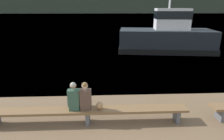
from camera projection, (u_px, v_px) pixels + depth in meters
name	position (u px, v px, depth m)	size (l,w,h in m)	color
water_surface	(103.00, 13.00, 122.87)	(240.00, 240.00, 0.00)	#386084
far_shoreline	(103.00, 5.00, 127.93)	(600.00, 12.00, 9.70)	#384233
bench_main	(88.00, 112.00, 6.37)	(6.42, 0.49, 0.50)	brown
person_left	(74.00, 98.00, 6.21)	(0.37, 0.39, 0.93)	#2D4C3D
person_right	(85.00, 98.00, 6.22)	(0.37, 0.39, 0.93)	#4C382D
shopping_bag	(100.00, 106.00, 6.29)	(0.22, 0.21, 0.26)	#9E754C
tugboat_red	(166.00, 38.00, 16.79)	(8.13, 4.27, 6.87)	black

